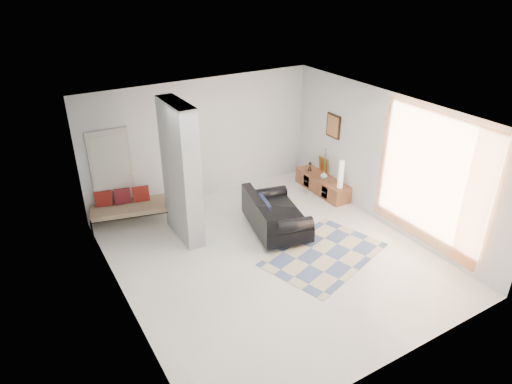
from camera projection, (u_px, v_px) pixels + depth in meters
floor at (273, 257)px, 8.70m from camera, size 6.00×6.00×0.00m
ceiling at (275, 115)px, 7.42m from camera, size 6.00×6.00×0.00m
wall_back at (202, 140)px, 10.36m from camera, size 6.00×0.00×6.00m
wall_front at (402, 284)px, 5.76m from camera, size 6.00×0.00×6.00m
wall_left at (119, 235)px, 6.81m from camera, size 0.00×6.00×6.00m
wall_right at (387, 161)px, 9.31m from camera, size 0.00×6.00×6.00m
partition_column at (181, 173)px, 8.78m from camera, size 0.35×1.20×2.80m
hallway_door at (113, 176)px, 9.54m from camera, size 0.85×0.06×2.04m
curtain at (430, 180)px, 8.37m from camera, size 0.00×2.55×2.55m
wall_art at (333, 126)px, 10.49m from camera, size 0.04×0.45×0.55m
media_console at (322, 184)px, 11.05m from camera, size 0.45×1.62×0.80m
loveseat at (273, 215)px, 9.41m from camera, size 1.34×1.87×0.76m
daybed at (130, 206)px, 9.65m from camera, size 1.78×1.08×0.77m
area_rug at (324, 254)px, 8.77m from camera, size 2.63×2.14×0.01m
cylinder_lamp at (341, 174)px, 10.31m from camera, size 0.12×0.12×0.66m
bronze_figurine at (310, 166)px, 11.25m from camera, size 0.13×0.13×0.23m
vase at (324, 175)px, 10.83m from camera, size 0.19×0.19×0.18m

